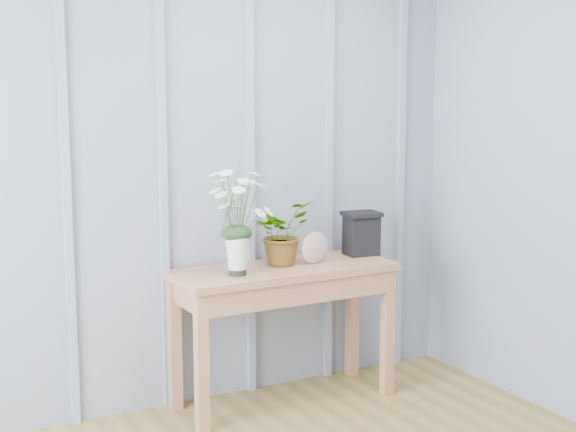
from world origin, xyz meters
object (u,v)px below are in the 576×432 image
daisy_vase (237,207)px  felt_disc_vessel (315,248)px  carved_box (361,233)px  sideboard (283,288)px

daisy_vase → felt_disc_vessel: daisy_vase is taller
daisy_vase → carved_box: size_ratio=2.30×
felt_disc_vessel → carved_box: size_ratio=0.71×
daisy_vase → carved_box: 0.87m
felt_disc_vessel → carved_box: carved_box is taller
sideboard → felt_disc_vessel: (0.18, -0.02, 0.20)m
sideboard → felt_disc_vessel: felt_disc_vessel is taller
sideboard → carved_box: bearing=6.1°
sideboard → carved_box: (0.53, 0.06, 0.24)m
felt_disc_vessel → daisy_vase: bearing=179.4°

